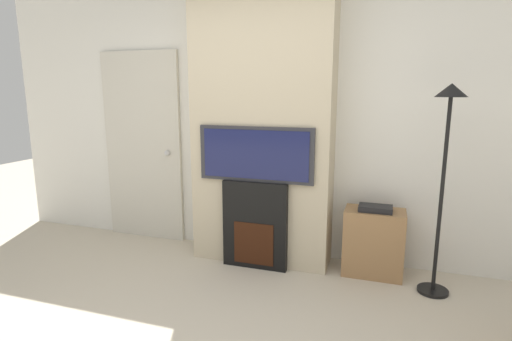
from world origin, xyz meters
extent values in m
cube|color=silver|center=(0.00, 2.03, 1.35)|extent=(6.00, 0.06, 2.70)
cube|color=beige|center=(0.00, 1.80, 1.35)|extent=(1.29, 0.39, 2.70)
cube|color=black|center=(0.00, 1.61, 0.40)|extent=(0.60, 0.14, 0.81)
cube|color=#33160A|center=(0.00, 1.53, 0.24)|extent=(0.37, 0.01, 0.39)
cube|color=#2D2D33|center=(0.00, 1.61, 1.06)|extent=(1.05, 0.06, 0.49)
cube|color=#191E4C|center=(0.00, 1.57, 1.06)|extent=(0.96, 0.01, 0.43)
cylinder|color=black|center=(1.52, 1.58, 0.01)|extent=(0.24, 0.24, 0.03)
cylinder|color=black|center=(1.52, 1.58, 0.79)|extent=(0.03, 0.03, 1.54)
cone|color=black|center=(1.52, 1.58, 1.61)|extent=(0.23, 0.23, 0.10)
cube|color=#997047|center=(1.04, 1.77, 0.30)|extent=(0.51, 0.30, 0.59)
cube|color=black|center=(1.04, 1.74, 0.62)|extent=(0.28, 0.17, 0.05)
cube|color=beige|center=(-1.41, 1.98, 1.01)|extent=(0.91, 0.04, 2.01)
sphere|color=silver|center=(-1.09, 1.94, 0.97)|extent=(0.06, 0.06, 0.06)
camera|label=1|loc=(1.09, -1.71, 1.61)|focal=28.00mm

